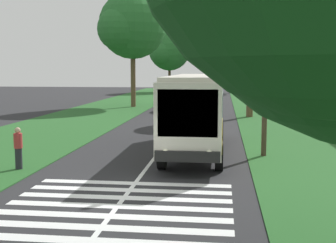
# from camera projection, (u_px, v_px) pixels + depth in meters

# --- Properties ---
(ground) EXTENTS (160.00, 160.00, 0.00)m
(ground) POSITION_uv_depth(u_px,v_px,m) (129.00, 191.00, 15.02)
(ground) COLOR #262628
(grass_verge_left) EXTENTS (120.00, 8.00, 0.04)m
(grass_verge_left) POSITION_uv_depth(u_px,v_px,m) (57.00, 128.00, 30.79)
(grass_verge_left) COLOR #235623
(grass_verge_left) RESTS_ON ground
(grass_verge_right) EXTENTS (120.00, 8.00, 0.04)m
(grass_verge_right) POSITION_uv_depth(u_px,v_px,m) (303.00, 132.00, 28.82)
(grass_verge_right) COLOR #235623
(grass_verge_right) RESTS_ON ground
(centre_line) EXTENTS (110.00, 0.16, 0.01)m
(centre_line) POSITION_uv_depth(u_px,v_px,m) (176.00, 130.00, 29.81)
(centre_line) COLOR silver
(centre_line) RESTS_ON ground
(coach_bus) EXTENTS (11.16, 2.62, 3.73)m
(coach_bus) POSITION_uv_depth(u_px,v_px,m) (196.00, 108.00, 21.79)
(coach_bus) COLOR silver
(coach_bus) RESTS_ON ground
(zebra_crossing) EXTENTS (5.85, 6.80, 0.01)m
(zebra_crossing) POSITION_uv_depth(u_px,v_px,m) (117.00, 206.00, 13.36)
(zebra_crossing) COLOR silver
(zebra_crossing) RESTS_ON ground
(trailing_car_0) EXTENTS (4.30, 1.78, 1.43)m
(trailing_car_0) POSITION_uv_depth(u_px,v_px,m) (170.00, 104.00, 42.81)
(trailing_car_0) COLOR #B7A893
(trailing_car_0) RESTS_ON ground
(trailing_car_1) EXTENTS (4.30, 1.78, 1.43)m
(trailing_car_1) POSITION_uv_depth(u_px,v_px,m) (177.00, 100.00, 48.87)
(trailing_car_1) COLOR #B21E1E
(trailing_car_1) RESTS_ON ground
(trailing_car_2) EXTENTS (4.30, 1.78, 1.43)m
(trailing_car_2) POSITION_uv_depth(u_px,v_px,m) (185.00, 95.00, 57.05)
(trailing_car_2) COLOR #B21E1E
(trailing_car_2) RESTS_ON ground
(trailing_car_3) EXTENTS (4.30, 1.78, 1.43)m
(trailing_car_3) POSITION_uv_depth(u_px,v_px,m) (188.00, 92.00, 63.27)
(trailing_car_3) COLOR navy
(trailing_car_3) RESTS_ON ground
(roadside_tree_left_1) EXTENTS (8.44, 6.96, 11.91)m
(roadside_tree_left_1) POSITION_uv_depth(u_px,v_px,m) (132.00, 27.00, 46.49)
(roadside_tree_left_1) COLOR brown
(roadside_tree_left_1) RESTS_ON grass_verge_left
(roadside_tree_left_2) EXTENTS (8.29, 6.96, 10.55)m
(roadside_tree_left_2) POSITION_uv_depth(u_px,v_px,m) (169.00, 51.00, 76.02)
(roadside_tree_left_2) COLOR #4C3826
(roadside_tree_left_2) RESTS_ON grass_verge_left
(roadside_tree_right_0) EXTENTS (8.43, 6.83, 12.15)m
(roadside_tree_right_0) POSITION_uv_depth(u_px,v_px,m) (237.00, 40.00, 74.02)
(roadside_tree_right_0) COLOR #3D2D1E
(roadside_tree_right_0) RESTS_ON grass_verge_right
(roadside_tree_right_1) EXTENTS (5.69, 4.73, 10.28)m
(roadside_tree_right_1) POSITION_uv_depth(u_px,v_px,m) (250.00, 22.00, 36.70)
(roadside_tree_right_1) COLOR brown
(roadside_tree_right_1) RESTS_ON grass_verge_right
(utility_pole) EXTENTS (0.24, 1.40, 8.94)m
(utility_pole) POSITION_uv_depth(u_px,v_px,m) (266.00, 55.00, 20.36)
(utility_pole) COLOR #473828
(utility_pole) RESTS_ON grass_verge_right
(pedestrian) EXTENTS (0.34, 0.34, 1.69)m
(pedestrian) POSITION_uv_depth(u_px,v_px,m) (18.00, 148.00, 18.04)
(pedestrian) COLOR #26262D
(pedestrian) RESTS_ON grass_verge_left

